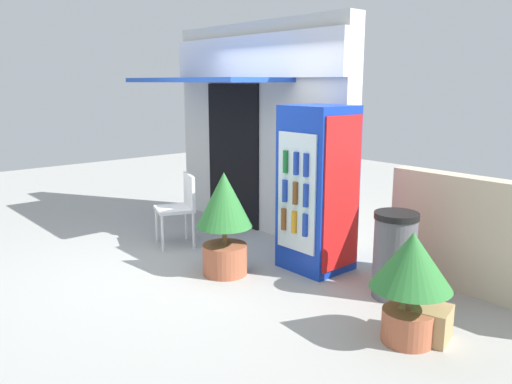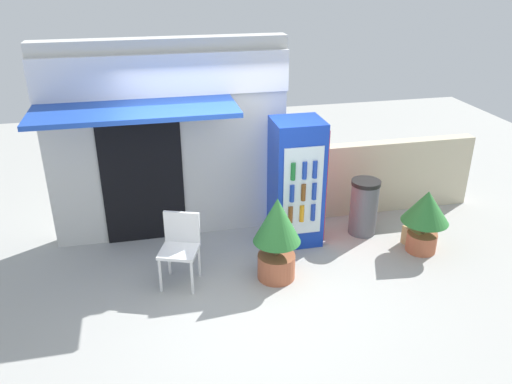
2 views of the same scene
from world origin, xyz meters
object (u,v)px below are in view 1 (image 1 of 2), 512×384
drink_cooler (317,189)px  potted_plant_near_shop (224,216)px  cardboard_box (425,322)px  potted_plant_curbside (411,274)px  trash_bin (394,255)px  plastic_chair (181,204)px

drink_cooler → potted_plant_near_shop: drink_cooler is taller
drink_cooler → cardboard_box: bearing=-17.2°
potted_plant_curbside → trash_bin: (-0.60, 0.67, -0.15)m
plastic_chair → potted_plant_near_shop: (1.18, -0.20, 0.11)m
trash_bin → cardboard_box: size_ratio=2.24×
drink_cooler → potted_plant_curbside: 1.81m
potted_plant_near_shop → trash_bin: (1.55, 0.86, -0.23)m
potted_plant_curbside → cardboard_box: 0.47m
potted_plant_curbside → trash_bin: 0.91m
drink_cooler → plastic_chair: bearing=-158.1°
cardboard_box → plastic_chair: bearing=-177.3°
drink_cooler → potted_plant_curbside: drink_cooler is taller
plastic_chair → drink_cooler: bearing=21.9°
potted_plant_curbside → trash_bin: bearing=132.1°
potted_plant_near_shop → trash_bin: 1.79m
drink_cooler → potted_plant_curbside: (1.64, -0.69, -0.33)m
trash_bin → cardboard_box: 0.87m
plastic_chair → trash_bin: plastic_chair is taller
potted_plant_near_shop → cardboard_box: size_ratio=2.98×
potted_plant_near_shop → trash_bin: potted_plant_near_shop is taller
potted_plant_near_shop → potted_plant_curbside: bearing=5.2°
trash_bin → cardboard_box: (0.66, -0.50, -0.29)m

